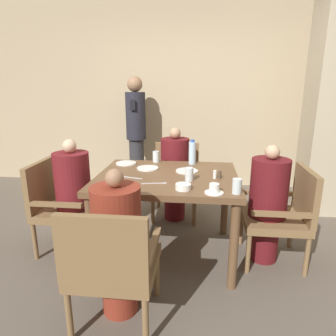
{
  "coord_description": "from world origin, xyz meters",
  "views": [
    {
      "loc": [
        0.28,
        -2.49,
        1.51
      ],
      "look_at": [
        0.0,
        0.05,
        0.81
      ],
      "focal_mm": 32.0,
      "sensor_mm": 36.0,
      "label": 1
    }
  ],
  "objects_px": {
    "chair_right_side": "(283,212)",
    "plate_main_right": "(187,171)",
    "glass_tall_far": "(156,157)",
    "plate_dessert_center": "(126,163)",
    "teacup_with_saucer": "(214,189)",
    "bowl_small": "(183,187)",
    "glass_tall_near": "(189,174)",
    "chair_left_side": "(60,202)",
    "plate_main_left": "(148,168)",
    "standing_host": "(136,131)",
    "diner_in_right_chair": "(268,203)",
    "water_bottle": "(192,153)",
    "diner_in_left_chair": "(74,195)",
    "diner_in_far_chair": "(175,173)",
    "chair_far_side": "(176,177)",
    "glass_tall_mid": "(237,186)",
    "diner_in_near_chair": "(118,242)",
    "chair_near_corner": "(112,263)"
  },
  "relations": [
    {
      "from": "glass_tall_near",
      "to": "bowl_small",
      "type": "bearing_deg",
      "value": -99.24
    },
    {
      "from": "diner_in_right_chair",
      "to": "water_bottle",
      "type": "xyz_separation_m",
      "value": [
        -0.67,
        0.41,
        0.34
      ]
    },
    {
      "from": "standing_host",
      "to": "bowl_small",
      "type": "relative_size",
      "value": 13.89
    },
    {
      "from": "bowl_small",
      "to": "glass_tall_mid",
      "type": "bearing_deg",
      "value": -6.39
    },
    {
      "from": "chair_right_side",
      "to": "plate_main_right",
      "type": "height_order",
      "value": "chair_right_side"
    },
    {
      "from": "chair_left_side",
      "to": "glass_tall_far",
      "type": "height_order",
      "value": "glass_tall_far"
    },
    {
      "from": "plate_main_left",
      "to": "teacup_with_saucer",
      "type": "xyz_separation_m",
      "value": [
        0.6,
        -0.6,
        0.02
      ]
    },
    {
      "from": "chair_far_side",
      "to": "glass_tall_far",
      "type": "distance_m",
      "value": 0.6
    },
    {
      "from": "plate_main_left",
      "to": "water_bottle",
      "type": "xyz_separation_m",
      "value": [
        0.41,
        0.23,
        0.11
      ]
    },
    {
      "from": "chair_right_side",
      "to": "diner_in_right_chair",
      "type": "bearing_deg",
      "value": 180.0
    },
    {
      "from": "chair_right_side",
      "to": "bowl_small",
      "type": "bearing_deg",
      "value": -157.08
    },
    {
      "from": "water_bottle",
      "to": "glass_tall_mid",
      "type": "height_order",
      "value": "water_bottle"
    },
    {
      "from": "standing_host",
      "to": "glass_tall_near",
      "type": "distance_m",
      "value": 2.03
    },
    {
      "from": "teacup_with_saucer",
      "to": "water_bottle",
      "type": "height_order",
      "value": "water_bottle"
    },
    {
      "from": "plate_main_left",
      "to": "glass_tall_far",
      "type": "distance_m",
      "value": 0.28
    },
    {
      "from": "standing_host",
      "to": "water_bottle",
      "type": "xyz_separation_m",
      "value": [
        0.84,
        -1.3,
        -0.01
      ]
    },
    {
      "from": "chair_far_side",
      "to": "glass_tall_near",
      "type": "bearing_deg",
      "value": -79.46
    },
    {
      "from": "chair_far_side",
      "to": "bowl_small",
      "type": "distance_m",
      "value": 1.32
    },
    {
      "from": "glass_tall_near",
      "to": "chair_left_side",
      "type": "bearing_deg",
      "value": 173.4
    },
    {
      "from": "chair_far_side",
      "to": "chair_right_side",
      "type": "distance_m",
      "value": 1.36
    },
    {
      "from": "chair_right_side",
      "to": "glass_tall_far",
      "type": "bearing_deg",
      "value": 158.98
    },
    {
      "from": "glass_tall_far",
      "to": "plate_main_left",
      "type": "bearing_deg",
      "value": -98.61
    },
    {
      "from": "diner_in_near_chair",
      "to": "glass_tall_near",
      "type": "xyz_separation_m",
      "value": [
        0.44,
        0.63,
        0.29
      ]
    },
    {
      "from": "diner_in_far_chair",
      "to": "plate_main_left",
      "type": "relative_size",
      "value": 5.33
    },
    {
      "from": "plate_dessert_center",
      "to": "glass_tall_far",
      "type": "xyz_separation_m",
      "value": [
        0.29,
        0.11,
        0.05
      ]
    },
    {
      "from": "chair_left_side",
      "to": "glass_tall_far",
      "type": "distance_m",
      "value": 1.02
    },
    {
      "from": "water_bottle",
      "to": "chair_near_corner",
      "type": "bearing_deg",
      "value": -108.67
    },
    {
      "from": "chair_far_side",
      "to": "glass_tall_far",
      "type": "bearing_deg",
      "value": -110.04
    },
    {
      "from": "glass_tall_far",
      "to": "diner_in_left_chair",
      "type": "bearing_deg",
      "value": -147.29
    },
    {
      "from": "standing_host",
      "to": "plate_dessert_center",
      "type": "distance_m",
      "value": 1.38
    },
    {
      "from": "plate_main_right",
      "to": "glass_tall_far",
      "type": "distance_m",
      "value": 0.47
    },
    {
      "from": "chair_right_side",
      "to": "diner_in_near_chair",
      "type": "distance_m",
      "value": 1.47
    },
    {
      "from": "chair_far_side",
      "to": "glass_tall_mid",
      "type": "xyz_separation_m",
      "value": [
        0.55,
        -1.31,
        0.36
      ]
    },
    {
      "from": "plate_main_left",
      "to": "plate_dessert_center",
      "type": "distance_m",
      "value": 0.29
    },
    {
      "from": "chair_left_side",
      "to": "teacup_with_saucer",
      "type": "height_order",
      "value": "chair_left_side"
    },
    {
      "from": "chair_near_corner",
      "to": "bowl_small",
      "type": "height_order",
      "value": "chair_near_corner"
    },
    {
      "from": "diner_in_near_chair",
      "to": "plate_main_left",
      "type": "distance_m",
      "value": 0.99
    },
    {
      "from": "chair_right_side",
      "to": "glass_tall_mid",
      "type": "distance_m",
      "value": 0.71
    },
    {
      "from": "water_bottle",
      "to": "plate_dessert_center",
      "type": "bearing_deg",
      "value": -174.02
    },
    {
      "from": "chair_right_side",
      "to": "glass_tall_far",
      "type": "relative_size",
      "value": 7.67
    },
    {
      "from": "diner_in_near_chair",
      "to": "diner_in_right_chair",
      "type": "bearing_deg",
      "value": 34.66
    },
    {
      "from": "glass_tall_far",
      "to": "teacup_with_saucer",
      "type": "bearing_deg",
      "value": -57.46
    },
    {
      "from": "teacup_with_saucer",
      "to": "bowl_small",
      "type": "bearing_deg",
      "value": 166.12
    },
    {
      "from": "glass_tall_mid",
      "to": "plate_main_right",
      "type": "bearing_deg",
      "value": 125.87
    },
    {
      "from": "diner_in_left_chair",
      "to": "diner_in_right_chair",
      "type": "bearing_deg",
      "value": -0.0
    },
    {
      "from": "diner_in_right_chair",
      "to": "plate_main_right",
      "type": "distance_m",
      "value": 0.75
    },
    {
      "from": "glass_tall_near",
      "to": "plate_main_left",
      "type": "bearing_deg",
      "value": 141.31
    },
    {
      "from": "diner_in_left_chair",
      "to": "chair_far_side",
      "type": "height_order",
      "value": "diner_in_left_chair"
    },
    {
      "from": "chair_right_side",
      "to": "water_bottle",
      "type": "height_order",
      "value": "water_bottle"
    },
    {
      "from": "teacup_with_saucer",
      "to": "glass_tall_near",
      "type": "height_order",
      "value": "glass_tall_near"
    }
  ]
}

